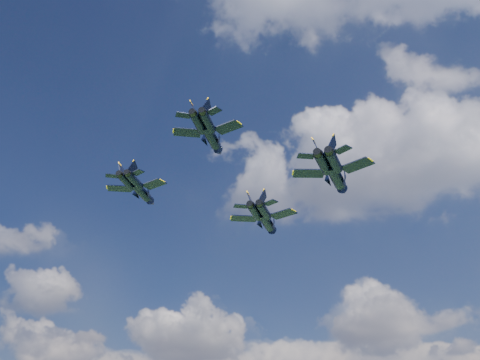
% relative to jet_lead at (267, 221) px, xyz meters
% --- Properties ---
extents(jet_lead, '(13.85, 18.15, 4.29)m').
position_rel_jet_lead_xyz_m(jet_lead, '(0.00, 0.00, 0.00)').
color(jet_lead, black).
extents(jet_left, '(11.33, 14.92, 3.52)m').
position_rel_jet_lead_xyz_m(jet_left, '(-14.59, -23.98, -0.66)').
color(jet_left, black).
extents(jet_right, '(13.93, 17.89, 4.28)m').
position_rel_jet_lead_xyz_m(jet_right, '(19.97, -16.63, -1.79)').
color(jet_right, black).
extents(jet_slot, '(10.64, 14.14, 3.33)m').
position_rel_jet_lead_xyz_m(jet_slot, '(6.54, -36.54, -1.37)').
color(jet_slot, black).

